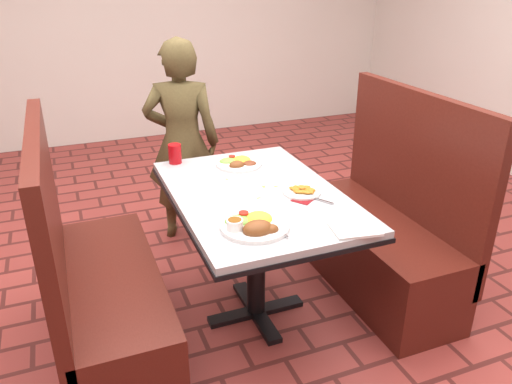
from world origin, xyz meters
The scene contains 14 objects.
dining_table centered at (0.00, 0.00, 0.65)m, with size 0.81×1.21×0.75m.
booth_bench_left centered at (-0.80, 0.00, 0.33)m, with size 0.47×1.20×1.17m.
booth_bench_right centered at (0.80, 0.00, 0.33)m, with size 0.47×1.20×1.17m.
diner_person centered at (-0.12, 1.05, 0.70)m, with size 0.51×0.33×1.39m, color brown.
near_dinner_plate centered at (-0.15, -0.36, 0.78)m, with size 0.30×0.30×0.09m.
far_dinner_plate centered at (0.05, 0.39, 0.77)m, with size 0.26×0.26×0.07m.
plantain_plate centered at (0.21, -0.10, 0.76)m, with size 0.19×0.19×0.03m.
maroon_napkin centered at (0.18, -0.17, 0.75)m, with size 0.09×0.09×0.00m, color maroon.
spoon_utensil centered at (0.25, -0.21, 0.76)m, with size 0.01×0.14×0.00m, color silver.
red_tumbler centered at (-0.28, 0.56, 0.81)m, with size 0.07×0.07×0.11m, color #B00B11.
paper_napkin centered at (0.25, -0.53, 0.76)m, with size 0.20×0.15×0.01m, color silver.
knife_utensil centered at (-0.08, -0.39, 0.76)m, with size 0.01×0.18×0.00m, color silver.
fork_utensil centered at (-0.06, -0.42, 0.76)m, with size 0.01×0.15×0.00m, color silver.
lettuce_shreds centered at (0.04, 0.06, 0.75)m, with size 0.28×0.32×0.00m, color #92B749, non-canonical shape.
Camera 1 is at (-0.84, -2.12, 1.77)m, focal length 35.00 mm.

